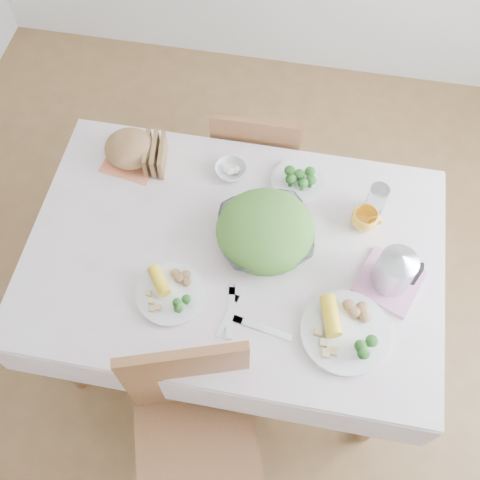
% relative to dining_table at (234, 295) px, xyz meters
% --- Properties ---
extents(floor, '(3.60, 3.60, 0.00)m').
position_rel_dining_table_xyz_m(floor, '(0.00, 0.00, -0.38)').
color(floor, brown).
rests_on(floor, ground).
extents(dining_table, '(1.40, 0.90, 0.75)m').
position_rel_dining_table_xyz_m(dining_table, '(0.00, 0.00, 0.00)').
color(dining_table, brown).
rests_on(dining_table, floor).
extents(tablecloth, '(1.50, 1.00, 0.01)m').
position_rel_dining_table_xyz_m(tablecloth, '(0.00, 0.00, 0.38)').
color(tablecloth, silver).
rests_on(tablecloth, dining_table).
extents(chair_near, '(0.54, 0.54, 0.95)m').
position_rel_dining_table_xyz_m(chair_near, '(-0.01, -0.65, 0.09)').
color(chair_near, brown).
rests_on(chair_near, floor).
extents(chair_far, '(0.40, 0.40, 0.86)m').
position_rel_dining_table_xyz_m(chair_far, '(-0.02, 0.71, 0.09)').
color(chair_far, brown).
rests_on(chair_far, floor).
extents(salad_bowl, '(0.43, 0.43, 0.08)m').
position_rel_dining_table_xyz_m(salad_bowl, '(0.10, 0.07, 0.43)').
color(salad_bowl, white).
rests_on(salad_bowl, tablecloth).
extents(dinner_plate_left, '(0.30, 0.30, 0.02)m').
position_rel_dining_table_xyz_m(dinner_plate_left, '(-0.18, -0.21, 0.40)').
color(dinner_plate_left, white).
rests_on(dinner_plate_left, tablecloth).
extents(dinner_plate_right, '(0.32, 0.32, 0.03)m').
position_rel_dining_table_xyz_m(dinner_plate_right, '(0.42, -0.24, 0.40)').
color(dinner_plate_right, white).
rests_on(dinner_plate_right, tablecloth).
extents(broccoli_plate, '(0.28, 0.28, 0.02)m').
position_rel_dining_table_xyz_m(broccoli_plate, '(0.19, 0.34, 0.40)').
color(broccoli_plate, beige).
rests_on(broccoli_plate, tablecloth).
extents(napkin, '(0.23, 0.23, 0.00)m').
position_rel_dining_table_xyz_m(napkin, '(-0.47, 0.34, 0.39)').
color(napkin, '#E3774C').
rests_on(napkin, tablecloth).
extents(bread_loaf, '(0.24, 0.23, 0.12)m').
position_rel_dining_table_xyz_m(bread_loaf, '(-0.47, 0.34, 0.45)').
color(bread_loaf, brown).
rests_on(bread_loaf, napkin).
extents(fruit_bowl, '(0.12, 0.12, 0.04)m').
position_rel_dining_table_xyz_m(fruit_bowl, '(-0.08, 0.34, 0.41)').
color(fruit_bowl, white).
rests_on(fruit_bowl, tablecloth).
extents(yellow_mug, '(0.11, 0.11, 0.08)m').
position_rel_dining_table_xyz_m(yellow_mug, '(0.45, 0.20, 0.43)').
color(yellow_mug, yellow).
rests_on(yellow_mug, tablecloth).
extents(glass_tumbler, '(0.07, 0.07, 0.13)m').
position_rel_dining_table_xyz_m(glass_tumbler, '(0.48, 0.27, 0.45)').
color(glass_tumbler, white).
rests_on(glass_tumbler, tablecloth).
extents(pink_tray, '(0.26, 0.26, 0.02)m').
position_rel_dining_table_xyz_m(pink_tray, '(0.56, -0.02, 0.40)').
color(pink_tray, pink).
rests_on(pink_tray, tablecloth).
extents(electric_kettle, '(0.16, 0.16, 0.18)m').
position_rel_dining_table_xyz_m(electric_kettle, '(0.56, -0.02, 0.51)').
color(electric_kettle, '#B2B5BA').
rests_on(electric_kettle, pink_tray).
extents(fork_left, '(0.05, 0.19, 0.00)m').
position_rel_dining_table_xyz_m(fork_left, '(0.03, -0.23, 0.39)').
color(fork_left, silver).
rests_on(fork_left, tablecloth).
extents(fork_right, '(0.06, 0.17, 0.00)m').
position_rel_dining_table_xyz_m(fork_right, '(0.03, -0.25, 0.39)').
color(fork_right, silver).
rests_on(fork_right, tablecloth).
extents(knife, '(0.21, 0.06, 0.00)m').
position_rel_dining_table_xyz_m(knife, '(0.15, -0.27, 0.39)').
color(knife, silver).
rests_on(knife, tablecloth).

